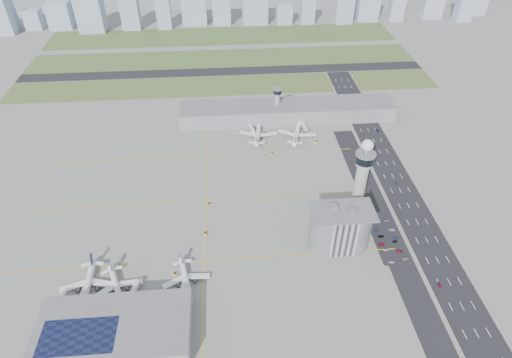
{
  "coord_description": "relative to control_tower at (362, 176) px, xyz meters",
  "views": [
    {
      "loc": [
        -20.5,
        -219.58,
        219.97
      ],
      "look_at": [
        0.0,
        35.0,
        15.0
      ],
      "focal_mm": 30.0,
      "sensor_mm": 36.0,
      "label": 1
    }
  ],
  "objects": [
    {
      "name": "tug_5",
      "position": [
        -11.1,
        94.3,
        -34.02
      ],
      "size": [
        4.26,
        4.07,
        2.04
      ],
      "primitive_type": null,
      "rotation": [
        0.0,
        0.0,
        0.91
      ],
      "color": "yellow",
      "rests_on": "ground"
    },
    {
      "name": "airplane_near_a",
      "position": [
        -183.11,
        -55.57,
        -29.3
      ],
      "size": [
        36.1,
        42.06,
        11.48
      ],
      "primitive_type": null,
      "rotation": [
        0.0,
        0.0,
        -1.54
      ],
      "color": "white",
      "rests_on": "ground"
    },
    {
      "name": "tug_3",
      "position": [
        -109.04,
        17.11,
        -34.17
      ],
      "size": [
        3.6,
        3.49,
        1.73
      ],
      "primitive_type": null,
      "rotation": [
        0.0,
        0.0,
        -0.87
      ],
      "color": "yellow",
      "rests_on": "ground"
    },
    {
      "name": "car_hw_0",
      "position": [
        35.83,
        -70.07,
        -34.45
      ],
      "size": [
        1.46,
        3.49,
        1.18
      ],
      "primitive_type": "imported",
      "rotation": [
        0.0,
        0.0,
        -0.02
      ],
      "color": "#A1082B",
      "rests_on": "ground"
    },
    {
      "name": "car_lot_10",
      "position": [
        21.78,
        -20.79,
        -34.42
      ],
      "size": [
        4.54,
        2.24,
        1.24
      ],
      "primitive_type": "imported",
      "rotation": [
        0.0,
        0.0,
        1.53
      ],
      "color": "silver",
      "rests_on": "ground"
    },
    {
      "name": "skyline_bldg_3",
      "position": [
        -324.58,
        423.35,
        -16.58
      ],
      "size": [
        32.3,
        25.84,
        36.93
      ],
      "primitive_type": "cube",
      "color": "#9EADC1",
      "rests_on": "ground"
    },
    {
      "name": "car_lot_1",
      "position": [
        11.35,
        -39.03,
        -34.49
      ],
      "size": [
        3.42,
        1.35,
        1.11
      ],
      "primitive_type": "imported",
      "rotation": [
        0.0,
        0.0,
        1.52
      ],
      "color": "#9C9FA2",
      "rests_on": "ground"
    },
    {
      "name": "car_lot_7",
      "position": [
        20.22,
        -41.02,
        -34.42
      ],
      "size": [
        4.43,
        2.09,
        1.25
      ],
      "primitive_type": "imported",
      "rotation": [
        0.0,
        0.0,
        1.65
      ],
      "color": "#B4113C",
      "rests_on": "ground"
    },
    {
      "name": "car_lot_3",
      "position": [
        12.01,
        -26.32,
        -34.46
      ],
      "size": [
        4.17,
        2.2,
        1.15
      ],
      "primitive_type": "imported",
      "rotation": [
        0.0,
        0.0,
        1.72
      ],
      "color": "black",
      "rests_on": "ground"
    },
    {
      "name": "car_lot_6",
      "position": [
        22.17,
        -47.8,
        -34.38
      ],
      "size": [
        5.0,
        2.82,
        1.32
      ],
      "primitive_type": "imported",
      "rotation": [
        0.0,
        0.0,
        1.71
      ],
      "color": "gray",
      "rests_on": "ground"
    },
    {
      "name": "taxiway_line_v",
      "position": [
        -112.0,
        22.0,
        -35.04
      ],
      "size": [
        0.6,
        260.0,
        0.01
      ],
      "primitive_type": "cube",
      "color": "yellow",
      "rests_on": "ground"
    },
    {
      "name": "barrier_right",
      "position": [
        57.0,
        -8.0,
        -34.44
      ],
      "size": [
        0.6,
        500.0,
        1.2
      ],
      "primitive_type": "cube",
      "color": "#9E9E99",
      "rests_on": "ground"
    },
    {
      "name": "skyline_bldg_10",
      "position": [
        1.27,
        415.68,
        -21.17
      ],
      "size": [
        23.01,
        18.41,
        27.75
      ],
      "primitive_type": "cube",
      "color": "#9EADC1",
      "rests_on": "ground"
    },
    {
      "name": "tug_2",
      "position": [
        -111.21,
        -13.83,
        -34.09
      ],
      "size": [
        2.78,
        3.61,
        1.9
      ],
      "primitive_type": null,
      "rotation": [
        0.0,
        0.0,
        2.97
      ],
      "color": "gold",
      "rests_on": "ground"
    },
    {
      "name": "tug_0",
      "position": [
        -166.16,
        -39.29,
        -34.14
      ],
      "size": [
        3.36,
        2.55,
        1.79
      ],
      "primitive_type": null,
      "rotation": [
        0.0,
        0.0,
        -1.42
      ],
      "color": "yellow",
      "rests_on": "ground"
    },
    {
      "name": "car_hw_2",
      "position": [
        51.07,
        109.62,
        -34.43
      ],
      "size": [
        2.67,
        4.63,
        1.21
      ],
      "primitive_type": "imported",
      "rotation": [
        0.0,
        0.0,
        0.16
      ],
      "color": "navy",
      "rests_on": "ground"
    },
    {
      "name": "car_lot_8",
      "position": [
        20.14,
        -31.96,
        -34.46
      ],
      "size": [
        3.49,
        1.56,
        1.16
      ],
      "primitive_type": "imported",
      "rotation": [
        0.0,
        0.0,
        1.63
      ],
      "color": "black",
      "rests_on": "ground"
    },
    {
      "name": "skyline_bldg_2",
      "position": [
        -363.25,
        422.16,
        -21.65
      ],
      "size": [
        22.81,
        18.25,
        26.79
      ],
      "primitive_type": "cube",
      "color": "#9EADC1",
      "rests_on": "ground"
    },
    {
      "name": "ground",
      "position": [
        -72.0,
        -8.0,
        -35.04
      ],
      "size": [
        1000.0,
        1000.0,
        0.0
      ],
      "primitive_type": "plane",
      "color": "gray"
    },
    {
      "name": "skyline_bldg_6",
      "position": [
        -174.68,
        409.9,
        -12.44
      ],
      "size": [
        20.04,
        16.03,
        45.2
      ],
      "primitive_type": "cube",
      "color": "#9EADC1",
      "rests_on": "ground"
    },
    {
      "name": "jet_bridge_far_1",
      "position": [
        -20.0,
        124.0,
        -32.19
      ],
      "size": [
        5.39,
        14.31,
        5.7
      ],
      "primitive_type": null,
      "rotation": [
        0.0,
        0.0,
        -1.4
      ],
      "color": "silver",
      "rests_on": "ground"
    },
    {
      "name": "skyline_bldg_17",
      "position": [
        310.05,
        435.29,
        -14.51
      ],
      "size": [
        22.64,
        18.11,
        41.06
      ],
      "primitive_type": "cube",
      "color": "#9EADC1",
      "rests_on": "ground"
    },
    {
      "name": "jet_bridge_near_1",
      "position": [
        -155.0,
        -69.0,
        -32.19
      ],
      "size": [
        5.39,
        14.31,
        5.7
      ],
      "primitive_type": null,
      "rotation": [
        0.0,
        0.0,
        1.4
      ],
      "color": "silver",
      "rests_on": "ground"
    },
    {
      "name": "landside_road",
      "position": [
        18.0,
        -18.0,
        -35.0
      ],
      "size": [
        18.0,
        260.0,
        0.08
      ],
      "primitive_type": "cube",
      "color": "black",
      "rests_on": "ground"
    },
    {
      "name": "grass_strip_0",
      "position": [
        -92.0,
        217.0,
        -35.0
      ],
      "size": [
        480.0,
        50.0,
        0.08
      ],
      "primitive_type": "cube",
      "color": "#516831",
      "rests_on": "ground"
    },
    {
      "name": "near_terminal",
      "position": [
        -160.07,
        -90.02,
        -28.62
      ],
      "size": [
        84.0,
        42.0,
        13.0
      ],
      "color": "gray",
      "rests_on": "ground"
    },
    {
      "name": "jet_bridge_near_2",
      "position": [
        -125.0,
        -69.0,
        -32.19
      ],
      "size": [
        5.39,
        14.31,
        5.7
      ],
      "primitive_type": null,
      "rotation": [
        0.0,
        0.0,
        1.4
      ],
      "color": "silver",
      "rests_on": "ground"
    },
    {
      "name": "jet_bridge_far_0",
      "position": [
        -70.0,
        124.0,
        -32.19
      ],
      "size": [
        5.39,
        14.31,
        5.7
      ],
      "primitive_type": null,
      "rotation": [
        0.0,
        0.0,
        -1.4
      ],
      "color": "silver",
      "rests_on": "ground"
    },
    {
      "name": "skyline_bldg_12",
      "position": [
        90.17,
        413.29,
        -11.6
      ],
      "size": [
        26.14,
        20.92,
        46.89
      ],
      "primitive_type": "cube",
      "color": "#9EADC1",
      "rests_on": "ground"
    },
    {
      "name": "car_lot_5",
      "position": [
        9.8,
        -11.61,
        -34.4
      ],
      "size": [
        3.91,
        1.45,
        1.28
      ],
      "primitive_type": "imported",
      "rotation": [
        0.0,
        0.0,
        1.55
      ],
      "color": "silver",
      "rests_on": "ground"
    },
    {
      "name": "airplane_near_b",
      "position": [
        -164.66,
        -58.83,
        -29.7
      ],
      "size": [
        44.1,
        47.36,
        10.69
      ],
      "primitive_type": null,
      "rotation": [
        0.0,
        0.0,
        -1.2
      ],
      "color": "white",
      "rests_on": "ground"
    },
    {
      "name": "car_lot_9",
      "position": [
        20.93,
        -28.86,
        -34.47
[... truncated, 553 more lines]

